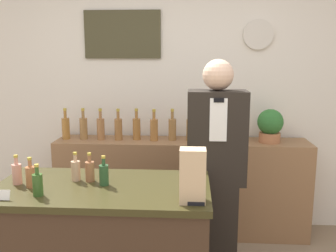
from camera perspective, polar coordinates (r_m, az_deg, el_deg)
name	(u,v)px	position (r m, az deg, el deg)	size (l,w,h in m)	color
back_wall	(169,90)	(3.68, 0.22, 5.49)	(5.20, 0.09, 2.70)	silver
back_shelf	(181,187)	(3.62, 2.06, -9.26)	(2.36, 0.39, 0.91)	#8E6642
shopkeeper	(216,174)	(2.79, 7.28, -7.32)	(0.42, 0.26, 1.67)	black
potted_plant	(270,125)	(3.52, 15.31, 0.13)	(0.23, 0.23, 0.31)	#B27047
paper_bag	(193,176)	(2.00, 3.77, -7.58)	(0.14, 0.10, 0.29)	tan
tape_dispenser	(197,200)	(2.02, 4.42, -11.15)	(0.09, 0.06, 0.07)	black
price_card_left	(2,195)	(2.26, -24.00, -9.58)	(0.09, 0.02, 0.06)	white
counter_bottle_0	(17,173)	(2.47, -22.03, -6.68)	(0.06, 0.06, 0.18)	tan
counter_bottle_1	(31,176)	(2.39, -20.20, -7.17)	(0.06, 0.06, 0.18)	#A4623A
counter_bottle_2	(38,184)	(2.23, -19.25, -8.33)	(0.06, 0.06, 0.18)	#2F521F
counter_bottle_3	(76,170)	(2.43, -13.89, -6.51)	(0.06, 0.06, 0.18)	tan
counter_bottle_4	(90,171)	(2.39, -11.82, -6.67)	(0.06, 0.06, 0.18)	#98613E
counter_bottle_5	(104,174)	(2.31, -9.74, -7.24)	(0.06, 0.06, 0.18)	#274D2A
shelf_bottle_0	(66,128)	(3.67, -15.31, -0.22)	(0.07, 0.07, 0.30)	#A46F31
shelf_bottle_1	(84,128)	(3.62, -12.74, -0.23)	(0.07, 0.07, 0.30)	olive
shelf_bottle_2	(101,128)	(3.57, -10.21, -0.31)	(0.07, 0.07, 0.30)	#9E6B3E
shelf_bottle_3	(118,128)	(3.53, -7.57, -0.35)	(0.07, 0.07, 0.30)	olive
shelf_bottle_4	(137,128)	(3.53, -4.80, -0.30)	(0.07, 0.07, 0.30)	#9E6932
shelf_bottle_5	(154,129)	(3.47, -2.14, -0.44)	(0.07, 0.07, 0.30)	#A46D37
shelf_bottle_6	(172,128)	(3.49, 0.66, -0.38)	(0.07, 0.07, 0.30)	olive
shelf_bottle_7	(190,129)	(3.47, 3.42, -0.47)	(0.07, 0.07, 0.30)	olive
shelf_bottle_8	(208,129)	(3.48, 6.19, -0.49)	(0.07, 0.07, 0.30)	#9C6531
shelf_bottle_9	(227,129)	(3.50, 8.93, -0.48)	(0.07, 0.07, 0.30)	olive
shelf_bottle_10	(245,130)	(3.51, 11.68, -0.54)	(0.07, 0.07, 0.30)	#9D6331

